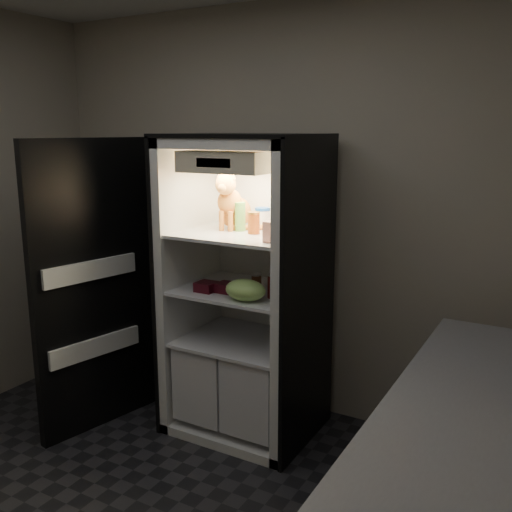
# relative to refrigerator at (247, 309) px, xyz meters

# --- Properties ---
(room_shell) EXTENTS (3.60, 3.60, 3.60)m
(room_shell) POSITION_rel_refrigerator_xyz_m (0.00, -1.38, 0.83)
(room_shell) COLOR white
(room_shell) RESTS_ON floor
(refrigerator) EXTENTS (0.90, 0.72, 1.88)m
(refrigerator) POSITION_rel_refrigerator_xyz_m (0.00, 0.00, 0.00)
(refrigerator) COLOR white
(refrigerator) RESTS_ON floor
(fridge_door) EXTENTS (0.25, 0.86, 1.85)m
(fridge_door) POSITION_rel_refrigerator_xyz_m (-0.85, -0.45, 0.12)
(fridge_door) COLOR black
(fridge_door) RESTS_ON floor
(tabby_cat) EXTENTS (0.33, 0.37, 0.38)m
(tabby_cat) POSITION_rel_refrigerator_xyz_m (-0.13, 0.04, 0.64)
(tabby_cat) COLOR orange
(tabby_cat) RESTS_ON refrigerator
(parmesan_shaker) EXTENTS (0.07, 0.07, 0.18)m
(parmesan_shaker) POSITION_rel_refrigerator_xyz_m (-0.04, -0.02, 0.59)
(parmesan_shaker) COLOR green
(parmesan_shaker) RESTS_ON refrigerator
(mayo_tub) EXTENTS (0.10, 0.10, 0.13)m
(mayo_tub) POSITION_rel_refrigerator_xyz_m (0.04, 0.12, 0.57)
(mayo_tub) COLOR white
(mayo_tub) RESTS_ON refrigerator
(salsa_jar) EXTENTS (0.07, 0.07, 0.13)m
(salsa_jar) POSITION_rel_refrigerator_xyz_m (0.08, -0.06, 0.56)
(salsa_jar) COLOR maroon
(salsa_jar) RESTS_ON refrigerator
(pepper_jar) EXTENTS (0.12, 0.12, 0.20)m
(pepper_jar) POSITION_rel_refrigerator_xyz_m (0.29, 0.02, 0.60)
(pepper_jar) COLOR maroon
(pepper_jar) RESTS_ON refrigerator
(cream_carton) EXTENTS (0.07, 0.07, 0.12)m
(cream_carton) POSITION_rel_refrigerator_xyz_m (0.29, -0.25, 0.56)
(cream_carton) COLOR white
(cream_carton) RESTS_ON refrigerator
(soda_can_a) EXTENTS (0.06, 0.06, 0.11)m
(soda_can_a) POSITION_rel_refrigerator_xyz_m (0.18, 0.08, 0.20)
(soda_can_a) COLOR black
(soda_can_a) RESTS_ON refrigerator
(soda_can_b) EXTENTS (0.08, 0.08, 0.14)m
(soda_can_b) POSITION_rel_refrigerator_xyz_m (0.24, -0.07, 0.22)
(soda_can_b) COLOR black
(soda_can_b) RESTS_ON refrigerator
(soda_can_c) EXTENTS (0.07, 0.07, 0.14)m
(soda_can_c) POSITION_rel_refrigerator_xyz_m (0.26, -0.14, 0.22)
(soda_can_c) COLOR black
(soda_can_c) RESTS_ON refrigerator
(condiment_jar) EXTENTS (0.06, 0.06, 0.09)m
(condiment_jar) POSITION_rel_refrigerator_xyz_m (0.06, 0.00, 0.19)
(condiment_jar) COLOR brown
(condiment_jar) RESTS_ON refrigerator
(grape_bag) EXTENTS (0.25, 0.18, 0.12)m
(grape_bag) POSITION_rel_refrigerator_xyz_m (0.15, -0.27, 0.21)
(grape_bag) COLOR #94C85D
(grape_bag) RESTS_ON refrigerator
(berry_box_left) EXTENTS (0.12, 0.12, 0.06)m
(berry_box_left) POSITION_rel_refrigerator_xyz_m (-0.16, -0.22, 0.18)
(berry_box_left) COLOR #4C0C19
(berry_box_left) RESTS_ON refrigerator
(berry_box_right) EXTENTS (0.11, 0.11, 0.06)m
(berry_box_right) POSITION_rel_refrigerator_xyz_m (-0.04, -0.18, 0.18)
(berry_box_right) COLOR #4C0C19
(berry_box_right) RESTS_ON refrigerator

